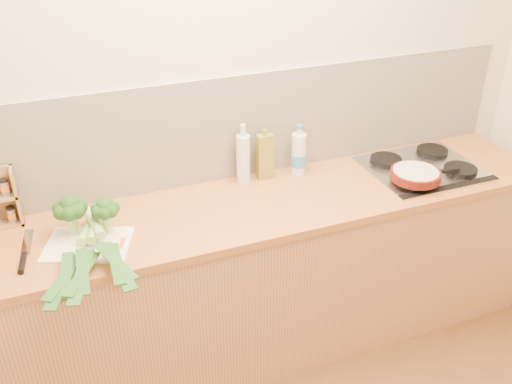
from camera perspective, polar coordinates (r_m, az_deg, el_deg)
room_shell at (r=2.83m, az=-3.47°, el=6.18°), size 3.50×3.50×3.50m
counter at (r=2.97m, az=-1.26°, el=-8.79°), size 3.20×0.62×0.90m
gas_hob at (r=3.15m, az=16.34°, el=2.41°), size 0.58×0.50×0.04m
chopping_board at (r=2.53m, az=-16.43°, el=-5.05°), size 0.42×0.37×0.01m
broccoli_left at (r=2.55m, az=-18.12°, el=-1.62°), size 0.15×0.15×0.18m
broccoli_right at (r=2.52m, az=-14.85°, el=-1.74°), size 0.12×0.12×0.17m
leek_front at (r=2.52m, az=-16.97°, el=-4.61°), size 0.31×0.69×0.04m
leek_mid at (r=2.45m, az=-16.22°, el=-4.92°), size 0.23×0.63×0.04m
leek_back at (r=2.44m, az=-15.09°, el=-4.49°), size 0.14×0.63×0.04m
chefs_knife at (r=2.53m, az=-22.21°, el=-6.08°), size 0.08×0.33×0.02m
skillet at (r=2.96m, az=15.70°, el=1.70°), size 0.37×0.25×0.04m
oil_tin at (r=2.90m, az=0.87°, el=3.59°), size 0.08×0.05×0.27m
glass_bottle at (r=2.85m, az=-1.29°, el=3.39°), size 0.07×0.07×0.32m
amber_bottle at (r=2.87m, az=-1.34°, el=3.14°), size 0.06×0.06×0.27m
water_bottle at (r=2.96m, az=4.27°, el=3.69°), size 0.08×0.08×0.25m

